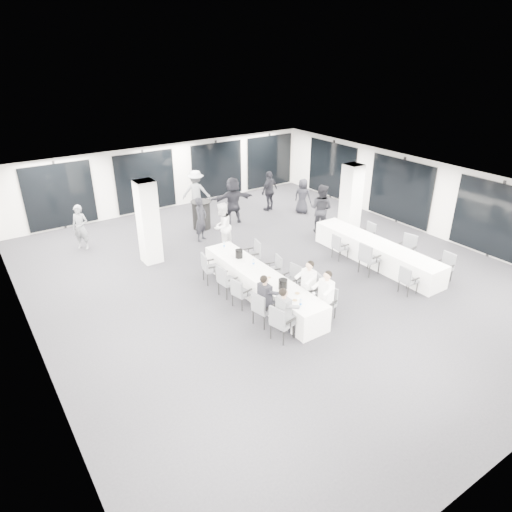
{
  "coord_description": "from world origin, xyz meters",
  "views": [
    {
      "loc": [
        -7.71,
        -10.33,
        6.78
      ],
      "look_at": [
        -0.84,
        -0.2,
        0.99
      ],
      "focal_mm": 32.0,
      "sensor_mm": 36.0,
      "label": 1
    }
  ],
  "objects_px": {
    "banquet_table_side": "(376,252)",
    "cocktail_table": "(201,215)",
    "standing_guest_d": "(269,188)",
    "standing_guest_a": "(201,216)",
    "standing_guest_c": "(196,189)",
    "standing_guest_g": "(80,224)",
    "banquet_table_main": "(261,285)",
    "chair_main_right_mid": "(292,278)",
    "standing_guest_f": "(233,197)",
    "chair_side_left_mid": "(368,257)",
    "ice_bucket_near": "(283,284)",
    "chair_main_right_second": "(312,288)",
    "chair_main_left_near": "(280,321)",
    "standing_guest_e": "(303,194)",
    "chair_side_right_far": "(368,233)",
    "chair_main_right_near": "(328,301)",
    "standing_guest_b": "(222,223)",
    "chair_side_right_near": "(445,265)",
    "chair_side_left_far": "(339,245)",
    "chair_side_left_near": "(407,279)",
    "chair_main_left_fourth": "(226,279)",
    "chair_main_left_far": "(209,266)",
    "chair_main_right_fourth": "(275,268)",
    "chair_main_right_far": "(254,253)",
    "chair_main_left_mid": "(240,291)",
    "chair_main_left_second": "(262,307)",
    "chair_side_right_mid": "(407,247)",
    "standing_guest_h": "(321,206)"
  },
  "relations": [
    {
      "from": "chair_main_left_far",
      "to": "chair_main_right_mid",
      "type": "xyz_separation_m",
      "value": [
        1.66,
        -2.01,
        -0.02
      ]
    },
    {
      "from": "chair_main_left_second",
      "to": "standing_guest_c",
      "type": "xyz_separation_m",
      "value": [
        2.63,
        8.71,
        0.51
      ]
    },
    {
      "from": "banquet_table_main",
      "to": "banquet_table_side",
      "type": "bearing_deg",
      "value": -4.03
    },
    {
      "from": "chair_side_right_far",
      "to": "ice_bucket_near",
      "type": "bearing_deg",
      "value": 113.17
    },
    {
      "from": "chair_main_left_mid",
      "to": "chair_main_right_second",
      "type": "relative_size",
      "value": 0.85
    },
    {
      "from": "standing_guest_a",
      "to": "standing_guest_c",
      "type": "distance_m",
      "value": 3.07
    },
    {
      "from": "standing_guest_b",
      "to": "banquet_table_side",
      "type": "bearing_deg",
      "value": 105.61
    },
    {
      "from": "chair_side_right_far",
      "to": "standing_guest_c",
      "type": "bearing_deg",
      "value": 31.3
    },
    {
      "from": "chair_main_left_mid",
      "to": "standing_guest_c",
      "type": "height_order",
      "value": "standing_guest_c"
    },
    {
      "from": "chair_side_right_near",
      "to": "chair_main_left_near",
      "type": "bearing_deg",
      "value": 88.73
    },
    {
      "from": "chair_main_right_second",
      "to": "standing_guest_a",
      "type": "xyz_separation_m",
      "value": [
        -0.3,
        5.92,
        0.35
      ]
    },
    {
      "from": "cocktail_table",
      "to": "chair_main_left_far",
      "type": "relative_size",
      "value": 1.16
    },
    {
      "from": "chair_side_left_far",
      "to": "standing_guest_c",
      "type": "bearing_deg",
      "value": -160.57
    },
    {
      "from": "standing_guest_g",
      "to": "banquet_table_main",
      "type": "bearing_deg",
      "value": -20.09
    },
    {
      "from": "chair_main_right_mid",
      "to": "standing_guest_f",
      "type": "relative_size",
      "value": 0.43
    },
    {
      "from": "banquet_table_main",
      "to": "chair_side_left_far",
      "type": "xyz_separation_m",
      "value": [
        3.63,
        0.59,
        0.13
      ]
    },
    {
      "from": "standing_guest_c",
      "to": "standing_guest_b",
      "type": "bearing_deg",
      "value": 109.93
    },
    {
      "from": "standing_guest_b",
      "to": "chair_side_left_mid",
      "type": "bearing_deg",
      "value": 95.48
    },
    {
      "from": "chair_main_left_mid",
      "to": "chair_main_right_fourth",
      "type": "height_order",
      "value": "chair_main_right_fourth"
    },
    {
      "from": "chair_main_left_near",
      "to": "chair_main_right_far",
      "type": "height_order",
      "value": "chair_main_left_near"
    },
    {
      "from": "cocktail_table",
      "to": "chair_main_left_fourth",
      "type": "relative_size",
      "value": 1.15
    },
    {
      "from": "chair_side_right_far",
      "to": "chair_main_right_near",
      "type": "bearing_deg",
      "value": 125.31
    },
    {
      "from": "standing_guest_c",
      "to": "chair_main_left_far",
      "type": "bearing_deg",
      "value": 100.23
    },
    {
      "from": "chair_main_right_fourth",
      "to": "standing_guest_c",
      "type": "relative_size",
      "value": 0.42
    },
    {
      "from": "standing_guest_f",
      "to": "chair_side_left_mid",
      "type": "bearing_deg",
      "value": 113.92
    },
    {
      "from": "chair_main_left_far",
      "to": "standing_guest_h",
      "type": "height_order",
      "value": "standing_guest_h"
    },
    {
      "from": "standing_guest_a",
      "to": "chair_side_right_near",
      "type": "bearing_deg",
      "value": -91.61
    },
    {
      "from": "chair_main_right_mid",
      "to": "standing_guest_g",
      "type": "bearing_deg",
      "value": 23.46
    },
    {
      "from": "standing_guest_e",
      "to": "standing_guest_f",
      "type": "distance_m",
      "value": 3.16
    },
    {
      "from": "chair_side_left_mid",
      "to": "standing_guest_f",
      "type": "distance_m",
      "value": 6.44
    },
    {
      "from": "standing_guest_a",
      "to": "ice_bucket_near",
      "type": "height_order",
      "value": "standing_guest_a"
    },
    {
      "from": "banquet_table_side",
      "to": "chair_main_right_near",
      "type": "relative_size",
      "value": 5.61
    },
    {
      "from": "cocktail_table",
      "to": "standing_guest_d",
      "type": "height_order",
      "value": "standing_guest_d"
    },
    {
      "from": "chair_side_left_near",
      "to": "chair_side_right_near",
      "type": "height_order",
      "value": "chair_side_right_near"
    },
    {
      "from": "chair_side_right_near",
      "to": "standing_guest_g",
      "type": "distance_m",
      "value": 12.31
    },
    {
      "from": "chair_side_left_far",
      "to": "standing_guest_a",
      "type": "bearing_deg",
      "value": -138.28
    },
    {
      "from": "cocktail_table",
      "to": "chair_main_right_far",
      "type": "xyz_separation_m",
      "value": [
        -0.29,
        -4.14,
        -0.02
      ]
    },
    {
      "from": "chair_side_left_far",
      "to": "ice_bucket_near",
      "type": "height_order",
      "value": "ice_bucket_near"
    },
    {
      "from": "chair_main_left_near",
      "to": "chair_main_left_fourth",
      "type": "distance_m",
      "value": 2.63
    },
    {
      "from": "banquet_table_side",
      "to": "cocktail_table",
      "type": "xyz_separation_m",
      "value": [
        -3.33,
        6.06,
        0.19
      ]
    },
    {
      "from": "standing_guest_c",
      "to": "standing_guest_f",
      "type": "bearing_deg",
      "value": 144.42
    },
    {
      "from": "chair_main_right_fourth",
      "to": "standing_guest_b",
      "type": "xyz_separation_m",
      "value": [
        -0.03,
        3.11,
        0.47
      ]
    },
    {
      "from": "chair_side_left_far",
      "to": "chair_side_right_near",
      "type": "height_order",
      "value": "chair_side_right_near"
    },
    {
      "from": "chair_side_right_far",
      "to": "standing_guest_b",
      "type": "height_order",
      "value": "standing_guest_b"
    },
    {
      "from": "chair_main_right_second",
      "to": "chair_side_right_mid",
      "type": "bearing_deg",
      "value": -74.1
    },
    {
      "from": "chair_main_right_near",
      "to": "chair_main_left_far",
      "type": "bearing_deg",
      "value": 13.11
    },
    {
      "from": "standing_guest_c",
      "to": "ice_bucket_near",
      "type": "xyz_separation_m",
      "value": [
        -1.82,
        -8.53,
        -0.17
      ]
    },
    {
      "from": "chair_main_left_near",
      "to": "chair_side_left_far",
      "type": "height_order",
      "value": "chair_main_left_near"
    },
    {
      "from": "chair_main_left_near",
      "to": "standing_guest_e",
      "type": "xyz_separation_m",
      "value": [
        6.4,
        6.94,
        0.3
      ]
    },
    {
      "from": "chair_main_left_far",
      "to": "standing_guest_a",
      "type": "relative_size",
      "value": 0.51
    }
  ]
}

